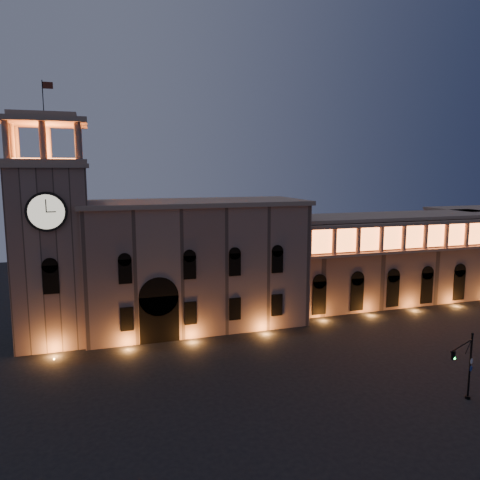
{
  "coord_description": "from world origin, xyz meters",
  "views": [
    {
      "loc": [
        -15.74,
        -41.36,
        21.7
      ],
      "look_at": [
        2.73,
        16.0,
        12.71
      ],
      "focal_mm": 35.0,
      "sensor_mm": 36.0,
      "label": 1
    }
  ],
  "objects": [
    {
      "name": "colonnade_wing",
      "position": [
        32.0,
        23.92,
        7.33
      ],
      "size": [
        40.6,
        11.5,
        14.5
      ],
      "color": "#7C5C4F",
      "rests_on": "ground"
    },
    {
      "name": "traffic_light",
      "position": [
        17.26,
        -8.3,
        3.47
      ],
      "size": [
        4.45,
        2.2,
        6.61
      ],
      "rotation": [
        0.0,
        0.0,
        0.43
      ],
      "color": "black",
      "rests_on": "ground"
    },
    {
      "name": "ground",
      "position": [
        0.0,
        0.0,
        0.0
      ],
      "size": [
        160.0,
        160.0,
        0.0
      ],
      "primitive_type": "plane",
      "color": "black",
      "rests_on": "ground"
    },
    {
      "name": "clock_tower",
      "position": [
        -20.5,
        20.98,
        12.5
      ],
      "size": [
        9.8,
        9.8,
        32.4
      ],
      "color": "#816154",
      "rests_on": "ground"
    },
    {
      "name": "government_building",
      "position": [
        -2.08,
        21.93,
        8.77
      ],
      "size": [
        30.8,
        12.8,
        17.6
      ],
      "color": "#816154",
      "rests_on": "ground"
    }
  ]
}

